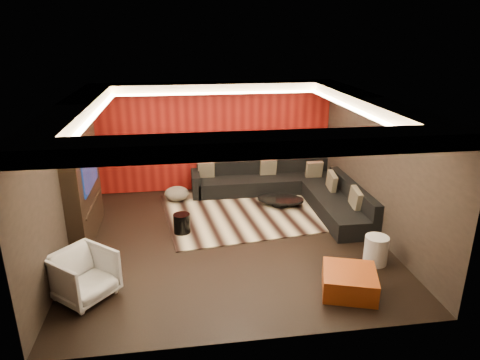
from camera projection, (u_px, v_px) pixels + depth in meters
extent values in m
cube|color=black|center=(230.00, 240.00, 8.66)|extent=(6.00, 6.00, 0.02)
cube|color=silver|center=(228.00, 100.00, 7.71)|extent=(6.00, 6.00, 0.02)
cube|color=black|center=(215.00, 137.00, 10.99)|extent=(6.00, 0.02, 2.80)
cube|color=black|center=(65.00, 182.00, 7.78)|extent=(0.02, 6.00, 2.80)
cube|color=black|center=(377.00, 167.00, 8.60)|extent=(0.02, 6.00, 2.80)
cube|color=#6B0C0A|center=(215.00, 137.00, 10.96)|extent=(5.98, 0.05, 2.78)
cube|color=silver|center=(215.00, 87.00, 10.27)|extent=(6.00, 0.60, 0.22)
cube|color=silver|center=(255.00, 145.00, 5.24)|extent=(6.00, 0.60, 0.22)
cube|color=silver|center=(74.00, 111.00, 7.39)|extent=(0.60, 4.80, 0.22)
cube|color=silver|center=(369.00, 103.00, 8.12)|extent=(0.60, 4.80, 0.22)
cube|color=#FFD899|center=(216.00, 93.00, 9.98)|extent=(4.80, 0.08, 0.04)
cube|color=#FFD899|center=(250.00, 145.00, 5.59)|extent=(4.80, 0.08, 0.04)
cube|color=#FFD899|center=(94.00, 115.00, 7.46)|extent=(0.08, 4.80, 0.04)
cube|color=#FFD899|center=(352.00, 108.00, 8.11)|extent=(0.08, 4.80, 0.04)
cube|color=black|center=(83.00, 185.00, 8.46)|extent=(0.30, 2.00, 2.20)
cube|color=black|center=(89.00, 168.00, 8.36)|extent=(0.04, 1.30, 0.80)
cube|color=black|center=(93.00, 204.00, 8.62)|extent=(0.04, 1.60, 0.04)
cube|color=beige|center=(253.00, 210.00, 10.00)|extent=(4.35, 3.49, 0.02)
cylinder|color=black|center=(280.00, 202.00, 10.24)|extent=(1.41, 1.41, 0.19)
cylinder|color=black|center=(182.00, 223.00, 8.85)|extent=(0.36, 0.36, 0.41)
ellipsoid|color=#BBAB91|center=(177.00, 194.00, 10.54)|extent=(0.73, 0.73, 0.33)
cylinder|color=silver|center=(376.00, 250.00, 7.70)|extent=(0.47, 0.47, 0.53)
cube|color=#A04A14|center=(349.00, 282.00, 6.88)|extent=(1.05, 1.05, 0.37)
imported|color=silver|center=(83.00, 275.00, 6.68)|extent=(1.19, 1.19, 0.78)
cube|color=black|center=(265.00, 184.00, 11.14)|extent=(3.50, 0.90, 0.40)
cube|color=black|center=(263.00, 166.00, 11.34)|extent=(3.50, 0.20, 0.35)
cube|color=black|center=(337.00, 208.00, 9.68)|extent=(0.90, 2.60, 0.40)
cube|color=black|center=(353.00, 191.00, 9.61)|extent=(0.20, 2.60, 0.35)
cube|color=black|center=(196.00, 184.00, 10.86)|extent=(0.20, 0.90, 0.60)
cube|color=tan|center=(356.00, 198.00, 9.09)|extent=(0.12, 0.50, 0.50)
cube|color=tan|center=(332.00, 181.00, 10.09)|extent=(0.12, 0.50, 0.50)
cube|color=tan|center=(314.00, 169.00, 10.95)|extent=(0.42, 0.20, 0.44)
cube|color=tan|center=(268.00, 167.00, 11.13)|extent=(0.42, 0.20, 0.44)
cube|color=tan|center=(206.00, 169.00, 10.94)|extent=(0.42, 0.20, 0.44)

